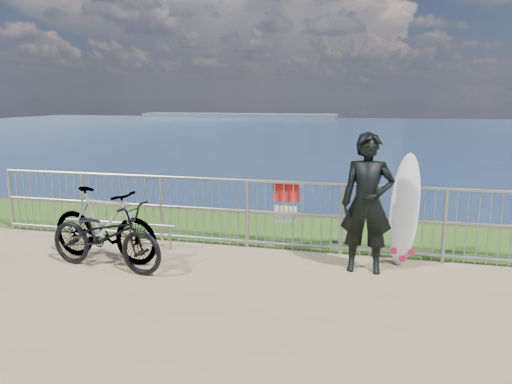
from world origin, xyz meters
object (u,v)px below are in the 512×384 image
(surfboard, at_px, (404,213))
(bicycle_far, at_px, (104,225))
(surfer, at_px, (367,203))
(bicycle_near, at_px, (105,236))

(surfboard, relative_size, bicycle_far, 0.89)
(bicycle_far, bearing_deg, surfer, -74.58)
(bicycle_near, relative_size, bicycle_far, 1.01)
(bicycle_near, bearing_deg, bicycle_far, 41.65)
(surfboard, bearing_deg, bicycle_far, -166.94)
(surfer, bearing_deg, surfboard, 42.76)
(surfer, height_order, surfboard, surfer)
(surfer, relative_size, surfboard, 1.20)
(surfboard, bearing_deg, surfer, -136.42)
(bicycle_near, distance_m, bicycle_far, 0.40)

